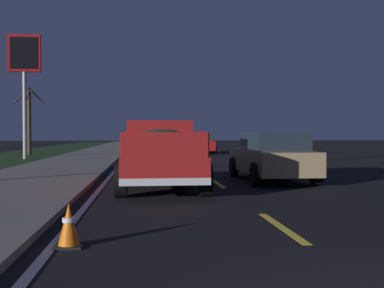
% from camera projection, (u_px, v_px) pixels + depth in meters
% --- Properties ---
extents(ground, '(144.00, 144.00, 0.00)m').
position_uv_depth(ground, '(178.00, 157.00, 29.93)').
color(ground, black).
extents(sidewalk_shoulder, '(108.00, 4.00, 0.12)m').
position_uv_depth(sidewalk_shoulder, '(90.00, 156.00, 29.35)').
color(sidewalk_shoulder, slate).
rests_on(sidewalk_shoulder, ground).
extents(grass_verge, '(108.00, 6.00, 0.01)m').
position_uv_depth(grass_verge, '(10.00, 157.00, 28.84)').
color(grass_verge, '#1E3819').
rests_on(grass_verge, ground).
extents(lane_markings, '(108.00, 3.54, 0.01)m').
position_uv_depth(lane_markings, '(140.00, 155.00, 31.51)').
color(lane_markings, yellow).
rests_on(lane_markings, ground).
extents(pickup_truck, '(5.43, 2.30, 1.87)m').
position_uv_depth(pickup_truck, '(160.00, 152.00, 12.63)').
color(pickup_truck, maroon).
rests_on(pickup_truck, ground).
extents(sedan_tan, '(4.43, 2.07, 1.54)m').
position_uv_depth(sedan_tan, '(272.00, 156.00, 14.49)').
color(sedan_tan, '#9E845B').
rests_on(sedan_tan, ground).
extents(sedan_silver, '(4.43, 2.07, 1.54)m').
position_uv_depth(sedan_silver, '(150.00, 142.00, 39.16)').
color(sedan_silver, '#B2B5BA').
rests_on(sedan_silver, ground).
extents(sedan_red, '(4.44, 2.08, 1.54)m').
position_uv_depth(sedan_red, '(200.00, 143.00, 34.22)').
color(sedan_red, maroon).
rests_on(sedan_red, ground).
extents(gas_price_sign, '(0.27, 1.90, 7.39)m').
position_uv_depth(gas_price_sign, '(24.00, 65.00, 27.07)').
color(gas_price_sign, '#99999E').
rests_on(gas_price_sign, ground).
extents(bare_tree_far, '(1.62, 1.98, 4.80)m').
position_uv_depth(bare_tree_far, '(29.00, 120.00, 32.09)').
color(bare_tree_far, '#423323').
rests_on(bare_tree_far, ground).
extents(traffic_cone_near, '(0.36, 0.36, 0.58)m').
position_uv_depth(traffic_cone_near, '(69.00, 226.00, 6.02)').
color(traffic_cone_near, black).
rests_on(traffic_cone_near, ground).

